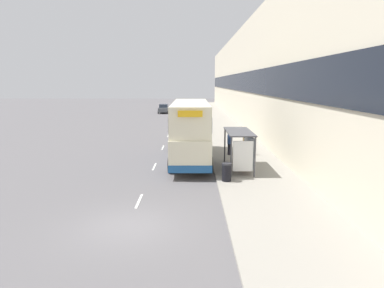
% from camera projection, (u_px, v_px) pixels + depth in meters
% --- Properties ---
extents(ground_plane, '(220.00, 220.00, 0.00)m').
position_uv_depth(ground_plane, '(129.00, 226.00, 13.74)').
color(ground_plane, '#5B595B').
extents(pavement, '(5.00, 93.00, 0.14)m').
position_uv_depth(pavement, '(219.00, 120.00, 51.59)').
color(pavement, gray).
rests_on(pavement, ground_plane).
extents(terrace_facade, '(3.10, 93.00, 12.81)m').
position_uv_depth(terrace_facade, '(247.00, 78.00, 50.46)').
color(terrace_facade, beige).
rests_on(terrace_facade, ground_plane).
extents(lane_mark_0, '(0.12, 2.00, 0.01)m').
position_uv_depth(lane_mark_0, '(140.00, 201.00, 16.64)').
color(lane_mark_0, silver).
rests_on(lane_mark_0, ground_plane).
extents(lane_mark_1, '(0.12, 2.00, 0.01)m').
position_uv_depth(lane_mark_1, '(155.00, 166.00, 23.46)').
color(lane_mark_1, silver).
rests_on(lane_mark_1, ground_plane).
extents(lane_mark_2, '(0.12, 2.00, 0.01)m').
position_uv_depth(lane_mark_2, '(164.00, 148.00, 30.27)').
color(lane_mark_2, silver).
rests_on(lane_mark_2, ground_plane).
extents(lane_mark_3, '(0.12, 2.00, 0.01)m').
position_uv_depth(lane_mark_3, '(169.00, 136.00, 37.08)').
color(lane_mark_3, silver).
rests_on(lane_mark_3, ground_plane).
extents(lane_mark_4, '(0.12, 2.00, 0.01)m').
position_uv_depth(lane_mark_4, '(173.00, 127.00, 43.90)').
color(lane_mark_4, silver).
rests_on(lane_mark_4, ground_plane).
extents(lane_mark_5, '(0.12, 2.00, 0.01)m').
position_uv_depth(lane_mark_5, '(176.00, 121.00, 50.71)').
color(lane_mark_5, silver).
rests_on(lane_mark_5, ground_plane).
extents(bus_shelter, '(1.60, 4.20, 2.48)m').
position_uv_depth(bus_shelter, '(243.00, 143.00, 21.70)').
color(bus_shelter, '#4C4C51').
rests_on(bus_shelter, ground_plane).
extents(double_decker_bus_near, '(2.85, 10.60, 4.30)m').
position_uv_depth(double_decker_bus_near, '(192.00, 130.00, 24.72)').
color(double_decker_bus_near, beige).
rests_on(double_decker_bus_near, ground_plane).
extents(car_0, '(2.03, 4.57, 1.80)m').
position_uv_depth(car_0, '(191.00, 114.00, 52.31)').
color(car_0, '#B7B799').
rests_on(car_0, ground_plane).
extents(car_1, '(2.01, 4.28, 1.74)m').
position_uv_depth(car_1, '(194.00, 128.00, 37.07)').
color(car_1, silver).
rests_on(car_1, ground_plane).
extents(car_2, '(1.96, 4.37, 1.68)m').
position_uv_depth(car_2, '(165.00, 109.00, 64.37)').
color(car_2, '#4C5156').
rests_on(car_2, ground_plane).
extents(pedestrian_at_shelter, '(0.32, 0.32, 1.62)m').
position_uv_depth(pedestrian_at_shelter, '(247.00, 151.00, 23.97)').
color(pedestrian_at_shelter, '#23232D').
rests_on(pedestrian_at_shelter, ground_plane).
extents(pedestrian_1, '(0.36, 0.36, 1.82)m').
position_uv_depth(pedestrian_1, '(246.00, 143.00, 26.56)').
color(pedestrian_1, '#23232D').
rests_on(pedestrian_1, ground_plane).
extents(pedestrian_2, '(0.36, 0.36, 1.82)m').
position_uv_depth(pedestrian_2, '(231.00, 143.00, 26.47)').
color(pedestrian_2, '#23232D').
rests_on(pedestrian_2, ground_plane).
extents(litter_bin, '(0.55, 0.55, 1.05)m').
position_uv_depth(litter_bin, '(228.00, 172.00, 19.44)').
color(litter_bin, black).
rests_on(litter_bin, ground_plane).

